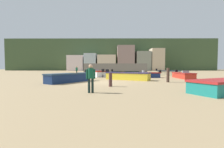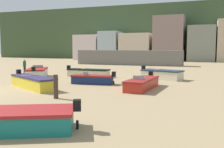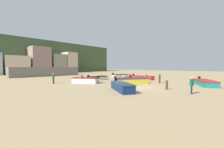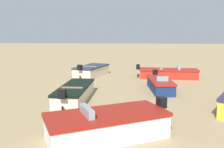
# 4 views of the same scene
# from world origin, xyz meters

# --- Properties ---
(ground_plane) EXTENTS (160.00, 160.00, 0.00)m
(ground_plane) POSITION_xyz_m (0.00, 0.00, 0.00)
(ground_plane) COLOR #A18760
(headland_hill) EXTENTS (90.00, 32.00, 13.49)m
(headland_hill) POSITION_xyz_m (0.00, 66.00, 6.74)
(headland_hill) COLOR #3C5232
(headland_hill) RESTS_ON ground
(harbor_pier) EXTENTS (18.16, 2.40, 2.49)m
(harbor_pier) POSITION_xyz_m (1.59, 30.00, 1.25)
(harbor_pier) COLOR slate
(harbor_pier) RESTS_ON ground
(townhouse_centre_left) EXTENTS (7.13, 5.83, 6.24)m
(townhouse_centre_left) POSITION_xyz_m (-1.57, 46.91, 3.12)
(townhouse_centre_left) COLOR beige
(townhouse_centre_left) RESTS_ON ground
(townhouse_centre) EXTENTS (6.58, 6.02, 9.91)m
(townhouse_centre) POSITION_xyz_m (6.01, 47.01, 4.96)
(townhouse_centre) COLOR gray
(townhouse_centre) RESTS_ON ground
(townhouse_centre_right) EXTENTS (5.62, 5.62, 7.62)m
(townhouse_centre_right) POSITION_xyz_m (12.91, 46.81, 3.81)
(townhouse_centre_right) COLOR gray
(townhouse_centre_right) RESTS_ON ground
(townhouse_far_right) EXTENTS (4.91, 6.77, 8.73)m
(townhouse_far_right) POSITION_xyz_m (18.44, 47.38, 4.37)
(townhouse_far_right) COLOR #C9B190
(townhouse_far_right) RESTS_ON ground
(boat_red_0) EXTENTS (1.63, 4.83, 1.07)m
(boat_red_0) POSITION_xyz_m (10.06, 5.37, 0.39)
(boat_red_0) COLOR red
(boat_red_0) RESTS_ON ground
(boat_white_1) EXTENTS (3.47, 4.39, 1.20)m
(boat_white_1) POSITION_xyz_m (-1.53, 8.88, 0.45)
(boat_white_1) COLOR white
(boat_white_1) RESTS_ON ground
(boat_yellow_2) EXTENTS (5.13, 3.66, 1.19)m
(boat_yellow_2) POSITION_xyz_m (2.54, 2.86, 0.45)
(boat_yellow_2) COLOR gold
(boat_yellow_2) RESTS_ON ground
(boat_teal_3) EXTENTS (5.44, 3.85, 1.08)m
(boat_teal_3) POSITION_xyz_m (7.65, -5.69, 0.39)
(boat_teal_3) COLOR #187771
(boat_teal_3) RESTS_ON ground
(boat_cream_4) EXTENTS (4.56, 1.38, 1.10)m
(boat_cream_4) POSITION_xyz_m (3.03, 11.14, 0.40)
(boat_cream_4) COLOR beige
(boat_cream_4) RESTS_ON ground
(boat_navy_5) EXTENTS (3.75, 4.65, 1.20)m
(boat_navy_5) POSITION_xyz_m (-3.33, 0.12, 0.45)
(boat_navy_5) COLOR navy
(boat_navy_5) RESTS_ON ground
(boat_navy_6) EXTENTS (3.68, 1.54, 1.05)m
(boat_navy_6) POSITION_xyz_m (5.67, 6.42, 0.38)
(boat_navy_6) COLOR navy
(boat_navy_6) RESTS_ON ground
(boat_cream_7) EXTENTS (4.09, 2.64, 1.19)m
(boat_cream_7) POSITION_xyz_m (10.41, 11.57, 0.45)
(boat_cream_7) COLOR beige
(boat_cream_7) RESTS_ON ground
(mooring_post_near_water) EXTENTS (0.25, 0.25, 1.03)m
(mooring_post_near_water) POSITION_xyz_m (0.72, -3.15, 0.52)
(mooring_post_near_water) COLOR #4A2E2C
(mooring_post_near_water) RESTS_ON ground
(mooring_post_mid_beach) EXTENTS (0.27, 0.27, 1.39)m
(mooring_post_mid_beach) POSITION_xyz_m (6.22, 0.15, 0.69)
(mooring_post_mid_beach) COLOR #422E26
(mooring_post_mid_beach) RESTS_ON ground
(beach_walker_foreground) EXTENTS (0.53, 0.42, 1.62)m
(beach_walker_foreground) POSITION_xyz_m (-0.36, -5.93, 0.95)
(beach_walker_foreground) COLOR black
(beach_walker_foreground) RESTS_ON ground
(beach_walker_distant) EXTENTS (0.36, 0.53, 1.62)m
(beach_walker_distant) POSITION_xyz_m (-5.37, 11.77, 0.95)
(beach_walker_distant) COLOR black
(beach_walker_distant) RESTS_ON ground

